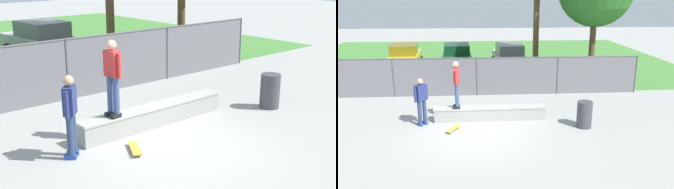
# 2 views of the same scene
# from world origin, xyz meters

# --- Properties ---
(ground_plane) EXTENTS (80.00, 80.00, 0.00)m
(ground_plane) POSITION_xyz_m (0.00, 0.00, 0.00)
(ground_plane) COLOR #9E9E99
(concrete_ledge) EXTENTS (4.36, 0.51, 0.55)m
(concrete_ledge) POSITION_xyz_m (0.55, 1.34, 0.28)
(concrete_ledge) COLOR #999993
(concrete_ledge) RESTS_ON ground
(skateboarder) EXTENTS (0.30, 0.60, 1.82)m
(skateboarder) POSITION_xyz_m (-0.71, 1.27, 1.56)
(skateboarder) COLOR black
(skateboarder) RESTS_ON concrete_ledge
(skateboard) EXTENTS (0.53, 0.81, 0.09)m
(skateboard) POSITION_xyz_m (-0.81, 0.34, 0.07)
(skateboard) COLOR gold
(skateboard) RESTS_ON ground
(chainlink_fence) EXTENTS (15.93, 0.07, 1.88)m
(chainlink_fence) POSITION_xyz_m (0.00, 4.83, 1.02)
(chainlink_fence) COLOR #4C4C51
(chainlink_fence) RESTS_ON ground
(car_silver) EXTENTS (2.30, 4.34, 1.66)m
(car_silver) POSITION_xyz_m (2.06, 10.93, 0.84)
(car_silver) COLOR #B7BABF
(car_silver) RESTS_ON ground
(bystander) EXTENTS (0.45, 0.47, 1.82)m
(bystander) POSITION_xyz_m (-2.01, 0.96, 1.01)
(bystander) COLOR #2647A5
(bystander) RESTS_ON ground
(trash_bin) EXTENTS (0.56, 0.56, 0.99)m
(trash_bin) POSITION_xyz_m (4.02, 0.34, 0.50)
(trash_bin) COLOR #3F3F44
(trash_bin) RESTS_ON ground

